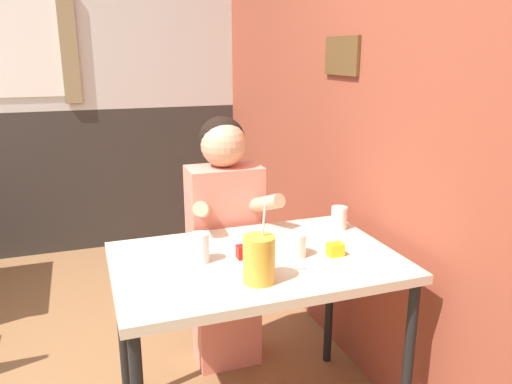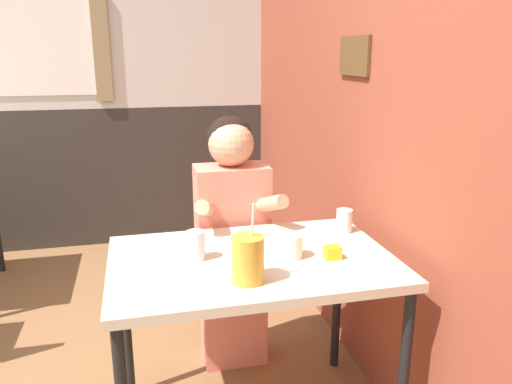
# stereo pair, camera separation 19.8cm
# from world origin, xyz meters

# --- Properties ---
(brick_wall_right) EXTENTS (0.08, 4.62, 2.70)m
(brick_wall_right) POSITION_xyz_m (1.51, 1.31, 1.35)
(brick_wall_right) COLOR brown
(brick_wall_right) RESTS_ON ground_plane
(back_wall) EXTENTS (5.96, 0.09, 2.70)m
(back_wall) POSITION_xyz_m (-0.01, 2.65, 1.35)
(back_wall) COLOR silver
(back_wall) RESTS_ON ground_plane
(main_table) EXTENTS (1.07, 0.71, 0.76)m
(main_table) POSITION_xyz_m (0.87, 0.32, 0.69)
(main_table) COLOR beige
(main_table) RESTS_ON ground_plane
(person_seated) EXTENTS (0.42, 0.41, 1.24)m
(person_seated) POSITION_xyz_m (0.89, 0.81, 0.66)
(person_seated) COLOR #EA7F6B
(person_seated) RESTS_ON ground_plane
(cocktail_pitcher) EXTENTS (0.11, 0.11, 0.28)m
(cocktail_pitcher) POSITION_xyz_m (0.81, 0.12, 0.84)
(cocktail_pitcher) COLOR gold
(cocktail_pitcher) RESTS_ON main_table
(glass_near_pitcher) EXTENTS (0.07, 0.07, 0.11)m
(glass_near_pitcher) POSITION_xyz_m (0.66, 0.35, 0.82)
(glass_near_pitcher) COLOR silver
(glass_near_pitcher) RESTS_ON main_table
(glass_center) EXTENTS (0.08, 0.08, 0.09)m
(glass_center) POSITION_xyz_m (1.02, 0.29, 0.81)
(glass_center) COLOR silver
(glass_center) RESTS_ON main_table
(glass_far_side) EXTENTS (0.07, 0.07, 0.10)m
(glass_far_side) POSITION_xyz_m (1.32, 0.50, 0.81)
(glass_far_side) COLOR silver
(glass_far_side) RESTS_ON main_table
(condiment_ketchup) EXTENTS (0.06, 0.04, 0.05)m
(condiment_ketchup) POSITION_xyz_m (0.83, 0.33, 0.79)
(condiment_ketchup) COLOR #B7140F
(condiment_ketchup) RESTS_ON main_table
(condiment_mustard) EXTENTS (0.06, 0.04, 0.05)m
(condiment_mustard) POSITION_xyz_m (1.16, 0.24, 0.79)
(condiment_mustard) COLOR yellow
(condiment_mustard) RESTS_ON main_table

